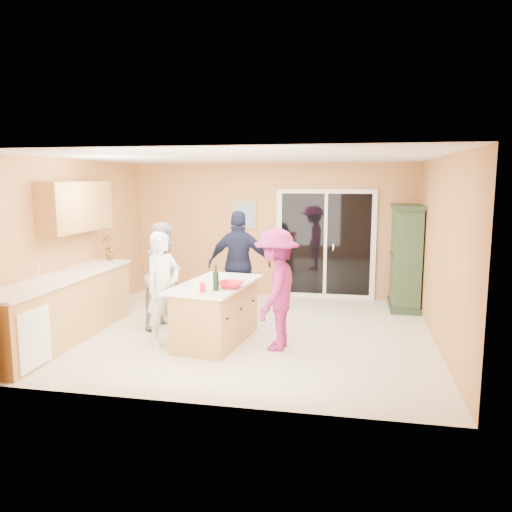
% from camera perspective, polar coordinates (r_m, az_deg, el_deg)
% --- Properties ---
extents(floor, '(5.50, 5.50, 0.00)m').
position_cam_1_polar(floor, '(7.64, -1.26, -8.63)').
color(floor, white).
rests_on(floor, ground).
extents(ceiling, '(5.50, 5.00, 0.10)m').
position_cam_1_polar(ceiling, '(7.30, -1.33, 11.23)').
color(ceiling, white).
rests_on(ceiling, wall_back).
extents(wall_back, '(5.50, 0.10, 2.60)m').
position_cam_1_polar(wall_back, '(9.80, 1.84, 2.98)').
color(wall_back, '#EF9B62').
rests_on(wall_back, ground).
extents(wall_front, '(5.50, 0.10, 2.60)m').
position_cam_1_polar(wall_front, '(4.98, -7.47, -2.70)').
color(wall_front, '#EF9B62').
rests_on(wall_front, ground).
extents(wall_left, '(0.10, 5.00, 2.60)m').
position_cam_1_polar(wall_left, '(8.39, -19.98, 1.49)').
color(wall_left, '#EF9B62').
rests_on(wall_left, ground).
extents(wall_right, '(0.10, 5.00, 2.60)m').
position_cam_1_polar(wall_right, '(7.29, 20.32, 0.45)').
color(wall_right, '#EF9B62').
rests_on(wall_right, ground).
extents(left_cabinet_run, '(0.65, 3.05, 1.24)m').
position_cam_1_polar(left_cabinet_run, '(7.51, -21.78, -5.93)').
color(left_cabinet_run, tan).
rests_on(left_cabinet_run, floor).
extents(upper_cabinets, '(0.35, 1.60, 0.75)m').
position_cam_1_polar(upper_cabinets, '(8.08, -19.85, 5.34)').
color(upper_cabinets, tan).
rests_on(upper_cabinets, wall_left).
extents(sliding_door, '(1.90, 0.07, 2.10)m').
position_cam_1_polar(sliding_door, '(9.68, 7.94, 1.34)').
color(sliding_door, silver).
rests_on(sliding_door, floor).
extents(framed_picture, '(0.46, 0.04, 0.56)m').
position_cam_1_polar(framed_picture, '(9.86, -1.34, 4.77)').
color(framed_picture, '#A78653').
rests_on(framed_picture, wall_back).
extents(kitchen_island, '(1.09, 1.72, 0.85)m').
position_cam_1_polar(kitchen_island, '(7.10, -4.59, -6.67)').
color(kitchen_island, tan).
rests_on(kitchen_island, floor).
extents(green_hutch, '(0.53, 1.01, 1.85)m').
position_cam_1_polar(green_hutch, '(9.18, 16.73, -0.29)').
color(green_hutch, '#213625').
rests_on(green_hutch, floor).
extents(woman_white, '(0.60, 0.68, 1.57)m').
position_cam_1_polar(woman_white, '(7.07, -10.57, -3.63)').
color(woman_white, white).
rests_on(woman_white, floor).
extents(woman_grey, '(0.76, 0.90, 1.64)m').
position_cam_1_polar(woman_grey, '(7.83, -10.35, -2.17)').
color(woman_grey, '#9F9FA1').
rests_on(woman_grey, floor).
extents(woman_navy, '(1.08, 0.53, 1.78)m').
position_cam_1_polar(woman_navy, '(8.24, -1.90, -0.98)').
color(woman_navy, '#191C37').
rests_on(woman_navy, floor).
extents(woman_magenta, '(0.73, 1.12, 1.64)m').
position_cam_1_polar(woman_magenta, '(6.72, 2.33, -3.83)').
color(woman_magenta, '#911F65').
rests_on(woman_magenta, floor).
extents(serving_bowl, '(0.39, 0.39, 0.08)m').
position_cam_1_polar(serving_bowl, '(6.68, -2.85, -3.29)').
color(serving_bowl, red).
rests_on(serving_bowl, kitchen_island).
extents(tulip_vase, '(0.25, 0.18, 0.45)m').
position_cam_1_polar(tulip_vase, '(8.71, -16.47, 1.00)').
color(tulip_vase, red).
rests_on(tulip_vase, left_cabinet_run).
extents(tumbler_near, '(0.08, 0.08, 0.10)m').
position_cam_1_polar(tumbler_near, '(6.74, -3.53, -3.13)').
color(tumbler_near, red).
rests_on(tumbler_near, kitchen_island).
extents(tumbler_far, '(0.10, 0.10, 0.12)m').
position_cam_1_polar(tumbler_far, '(6.45, -6.12, -3.61)').
color(tumbler_far, red).
rests_on(tumbler_far, kitchen_island).
extents(wine_bottle, '(0.08, 0.08, 0.33)m').
position_cam_1_polar(wine_bottle, '(6.50, -4.61, -2.86)').
color(wine_bottle, black).
rests_on(wine_bottle, kitchen_island).
extents(white_plate, '(0.22, 0.22, 0.01)m').
position_cam_1_polar(white_plate, '(6.85, -3.59, -3.28)').
color(white_plate, white).
rests_on(white_plate, kitchen_island).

